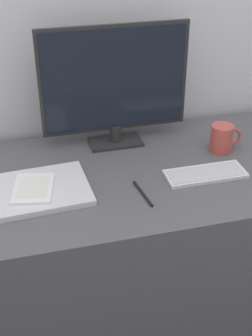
# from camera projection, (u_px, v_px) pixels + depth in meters

# --- Properties ---
(wall_back) EXTENTS (3.60, 0.05, 2.40)m
(wall_back) POSITION_uv_depth(u_px,v_px,m) (82.00, 7.00, 1.65)
(wall_back) COLOR silver
(wall_back) RESTS_ON ground_plane
(desk) EXTENTS (1.56, 0.66, 0.74)m
(desk) POSITION_uv_depth(u_px,v_px,m) (111.00, 258.00, 1.76)
(desk) COLOR #4C4C51
(desk) RESTS_ON ground_plane
(monitor) EXTENTS (0.53, 0.11, 0.44)m
(monitor) POSITION_uv_depth(u_px,v_px,m) (115.00, 84.00, 1.64)
(monitor) COLOR #262626
(monitor) RESTS_ON desk
(keyboard) EXTENTS (0.27, 0.11, 0.01)m
(keyboard) POSITION_uv_depth(u_px,v_px,m) (205.00, 174.00, 1.56)
(keyboard) COLOR silver
(keyboard) RESTS_ON desk
(laptop) EXTENTS (0.31, 0.26, 0.02)m
(laptop) POSITION_uv_depth(u_px,v_px,m) (42.00, 190.00, 1.48)
(laptop) COLOR #BCBCC1
(laptop) RESTS_ON desk
(ereader) EXTENTS (0.15, 0.19, 0.01)m
(ereader) POSITION_uv_depth(u_px,v_px,m) (33.00, 188.00, 1.46)
(ereader) COLOR white
(ereader) RESTS_ON laptop
(coffee_mug) EXTENTS (0.12, 0.08, 0.10)m
(coffee_mug) POSITION_uv_depth(u_px,v_px,m) (222.00, 138.00, 1.69)
(coffee_mug) COLOR #B7473D
(coffee_mug) RESTS_ON desk
(pen) EXTENTS (0.03, 0.14, 0.01)m
(pen) POSITION_uv_depth(u_px,v_px,m) (143.00, 193.00, 1.47)
(pen) COLOR black
(pen) RESTS_ON desk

